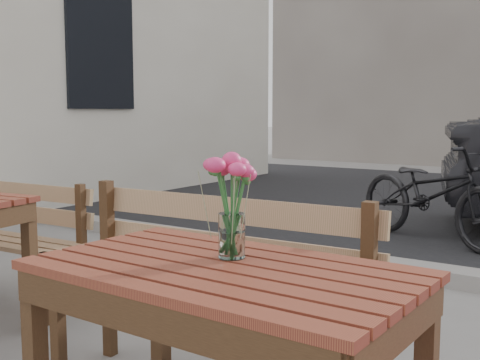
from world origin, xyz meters
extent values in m
cube|color=black|center=(-4.98, 4.50, 2.20)|extent=(0.06, 1.20, 1.80)
cube|color=gray|center=(0.00, 3.00, 0.06)|extent=(30.00, 0.25, 0.12)
cube|color=slate|center=(-3.00, 14.00, 4.00)|extent=(8.00, 3.00, 8.00)
cube|color=#591F17|center=(0.22, 0.12, 0.76)|extent=(1.27, 0.76, 0.03)
cube|color=#331F11|center=(-0.35, 0.45, 0.37)|extent=(0.06, 0.06, 0.74)
cube|color=#91714B|center=(-0.22, 0.55, 0.48)|extent=(1.53, 0.49, 0.03)
cube|color=#91714B|center=(-0.24, 0.78, 0.73)|extent=(1.51, 0.11, 0.41)
cube|color=#331F11|center=(-0.90, 0.34, 0.25)|extent=(0.06, 0.06, 0.50)
cube|color=#331F11|center=(-0.92, 0.69, 0.46)|extent=(0.06, 0.06, 0.92)
cube|color=#331F11|center=(0.46, 0.76, 0.46)|extent=(0.06, 0.06, 0.92)
cylinder|color=white|center=(0.18, 0.22, 0.85)|extent=(0.09, 0.09, 0.15)
cylinder|color=#2C6D31|center=(0.18, 0.22, 0.92)|extent=(0.05, 0.05, 0.31)
cube|color=#331F11|center=(-1.54, 0.68, 0.38)|extent=(0.07, 0.07, 0.76)
cube|color=#91714B|center=(-2.20, 1.11, 0.65)|extent=(1.34, 0.11, 0.36)
cube|color=#331F11|center=(-1.57, 0.79, 0.22)|extent=(0.05, 0.05, 0.44)
cube|color=#331F11|center=(-1.58, 1.09, 0.41)|extent=(0.05, 0.05, 0.82)
imported|color=black|center=(-0.34, 4.38, 0.48)|extent=(1.93, 1.38, 0.96)
camera|label=1|loc=(1.33, -1.43, 1.27)|focal=45.00mm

